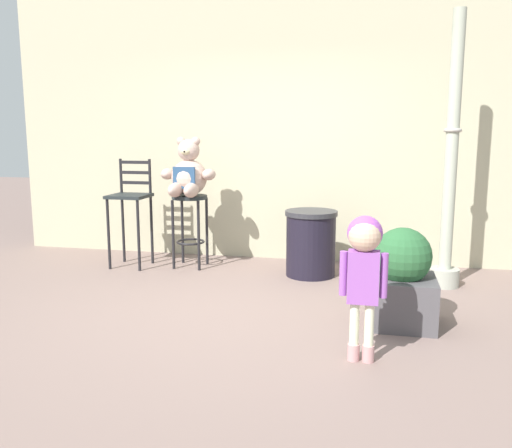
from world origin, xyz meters
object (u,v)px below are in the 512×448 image
child_walking (364,257)px  bar_chair_empty (131,203)px  bar_stool_with_teddy (190,216)px  trash_bin (311,243)px  teddy_bear (188,174)px  planter_with_shrub (401,280)px  lamppost (450,183)px

child_walking → bar_chair_empty: bar_chair_empty is taller
bar_stool_with_teddy → bar_chair_empty: bearing=-171.0°
child_walking → bar_chair_empty: 3.37m
trash_bin → bar_chair_empty: size_ratio=0.58×
teddy_bear → planter_with_shrub: 2.74m
bar_stool_with_teddy → teddy_bear: size_ratio=1.26×
planter_with_shrub → lamppost: bearing=68.6°
trash_bin → planter_with_shrub: (0.87, -1.33, 0.01)m
bar_stool_with_teddy → child_walking: child_walking is taller
bar_stool_with_teddy → planter_with_shrub: bar_stool_with_teddy is taller
trash_bin → bar_chair_empty: 2.08m
teddy_bear → child_walking: 2.95m
lamppost → planter_with_shrub: size_ratio=3.38×
lamppost → bar_chair_empty: bearing=178.1°
trash_bin → planter_with_shrub: bearing=-56.7°
trash_bin → planter_with_shrub: 1.59m
child_walking → trash_bin: bearing=85.1°
lamppost → planter_with_shrub: bearing=-111.4°
bar_stool_with_teddy → lamppost: 2.78m
teddy_bear → trash_bin: size_ratio=0.93×
bar_stool_with_teddy → child_walking: size_ratio=0.83×
child_walking → trash_bin: size_ratio=1.40×
child_walking → teddy_bear: bearing=111.7°
bar_stool_with_teddy → bar_chair_empty: size_ratio=0.67×
trash_bin → child_walking: bearing=-74.4°
teddy_bear → child_walking: bearing=-47.7°
bar_stool_with_teddy → planter_with_shrub: (2.26, -1.43, -0.22)m
bar_stool_with_teddy → lamppost: size_ratio=0.31×
teddy_bear → lamppost: lamppost is taller
bar_stool_with_teddy → planter_with_shrub: bearing=-32.3°
bar_chair_empty → planter_with_shrub: 3.23m
bar_stool_with_teddy → lamppost: lamppost is taller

